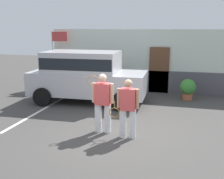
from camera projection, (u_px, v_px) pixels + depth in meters
name	position (u px, v px, depth m)	size (l,w,h in m)	color
ground_plane	(114.00, 136.00, 7.82)	(40.00, 40.00, 0.00)	#423F3D
parking_stripe_0	(39.00, 112.00, 10.04)	(0.12, 4.40, 0.01)	silver
house_frontage	(146.00, 62.00, 13.07)	(9.26, 0.40, 2.90)	silver
parked_suv	(86.00, 74.00, 11.13)	(4.67, 2.31, 2.05)	#B7B7BC
tennis_player_man	(103.00, 102.00, 7.90)	(0.77, 0.28, 1.71)	white
tennis_player_woman	(128.00, 108.00, 7.52)	(0.87, 0.27, 1.63)	white
potted_plant_by_porch	(188.00, 88.00, 11.65)	(0.66, 0.66, 0.87)	#9E5638
flag_pole	(56.00, 49.00, 13.57)	(0.80, 0.12, 2.82)	silver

